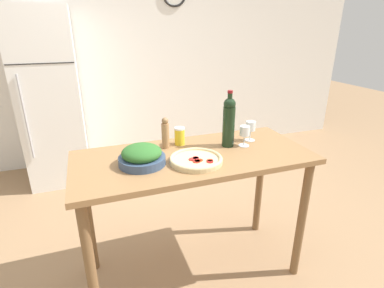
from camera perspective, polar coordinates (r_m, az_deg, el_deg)
ground_plane at (r=2.38m, az=0.28°, el=-22.74°), size 14.00×14.00×0.00m
wall_back at (r=3.96m, az=-11.47°, el=16.01°), size 6.40×0.08×2.60m
refrigerator at (r=3.60m, az=-25.29°, el=7.78°), size 0.60×0.72×1.85m
prep_counter at (r=1.91m, az=0.33°, el=-5.71°), size 1.47×0.65×0.92m
wine_bottle at (r=1.95m, az=7.03°, el=4.37°), size 0.08×0.08×0.37m
wine_glass_near at (r=1.99m, az=9.99°, el=2.21°), size 0.07×0.07×0.14m
wine_glass_far at (r=2.10m, az=11.10°, el=3.17°), size 0.07×0.07×0.14m
pepper_mill at (r=1.93m, az=-5.08°, el=2.01°), size 0.05×0.05×0.21m
salad_bowl at (r=1.73m, az=-9.53°, el=-2.25°), size 0.27×0.27×0.12m
homemade_pizza at (r=1.75m, az=0.78°, el=-2.98°), size 0.31×0.31×0.03m
salt_canister at (r=2.00m, az=-2.38°, el=1.53°), size 0.07×0.07×0.12m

